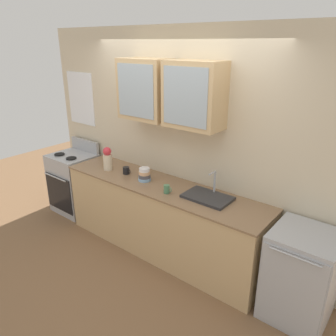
# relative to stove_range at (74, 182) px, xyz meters

# --- Properties ---
(ground_plane) EXTENTS (10.00, 10.00, 0.00)m
(ground_plane) POSITION_rel_stove_range_xyz_m (1.72, 0.00, -0.46)
(ground_plane) COLOR brown
(back_wall_unit) EXTENTS (4.36, 0.44, 2.65)m
(back_wall_unit) POSITION_rel_stove_range_xyz_m (1.72, 0.32, 0.99)
(back_wall_unit) COLOR beige
(back_wall_unit) RESTS_ON ground_plane
(counter) EXTENTS (2.70, 0.63, 0.90)m
(counter) POSITION_rel_stove_range_xyz_m (1.72, 0.00, -0.01)
(counter) COLOR tan
(counter) RESTS_ON ground_plane
(stove_range) EXTENTS (0.63, 0.60, 1.08)m
(stove_range) POSITION_rel_stove_range_xyz_m (0.00, 0.00, 0.00)
(stove_range) COLOR #ADAFB5
(stove_range) RESTS_ON ground_plane
(sink_faucet) EXTENTS (0.51, 0.33, 0.28)m
(sink_faucet) POSITION_rel_stove_range_xyz_m (2.35, 0.04, 0.46)
(sink_faucet) COLOR #2D2D30
(sink_faucet) RESTS_ON counter
(bowl_stack) EXTENTS (0.16, 0.16, 0.16)m
(bowl_stack) POSITION_rel_stove_range_xyz_m (1.49, -0.02, 0.52)
(bowl_stack) COLOR #8CB7E0
(bowl_stack) RESTS_ON counter
(vase) EXTENTS (0.11, 0.11, 0.31)m
(vase) POSITION_rel_stove_range_xyz_m (0.87, -0.05, 0.59)
(vase) COLOR beige
(vase) RESTS_ON counter
(cup_near_sink) EXTENTS (0.10, 0.07, 0.10)m
(cup_near_sink) POSITION_rel_stove_range_xyz_m (1.92, -0.13, 0.49)
(cup_near_sink) COLOR #4C7F59
(cup_near_sink) RESTS_ON counter
(cup_near_bowls) EXTENTS (0.12, 0.08, 0.09)m
(cup_near_bowls) POSITION_rel_stove_range_xyz_m (1.17, -0.01, 0.49)
(cup_near_bowls) COLOR black
(cup_near_bowls) RESTS_ON counter
(dishwasher) EXTENTS (0.58, 0.62, 0.90)m
(dishwasher) POSITION_rel_stove_range_xyz_m (3.41, -0.00, -0.01)
(dishwasher) COLOR #ADAFB5
(dishwasher) RESTS_ON ground_plane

